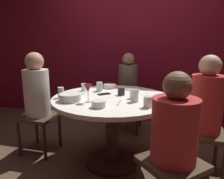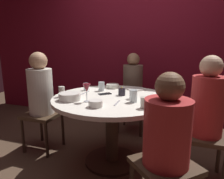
{
  "view_description": "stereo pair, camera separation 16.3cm",
  "coord_description": "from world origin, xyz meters",
  "px_view_note": "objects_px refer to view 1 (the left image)",
  "views": [
    {
      "loc": [
        0.55,
        -2.04,
        1.3
      ],
      "look_at": [
        0.0,
        0.0,
        0.83
      ],
      "focal_mm": 33.25,
      "sensor_mm": 36.0,
      "label": 1
    },
    {
      "loc": [
        0.7,
        -2.0,
        1.3
      ],
      "look_at": [
        0.0,
        0.0,
        0.83
      ],
      "focal_mm": 33.25,
      "sensor_mm": 36.0,
      "label": 2
    }
  ],
  "objects_px": {
    "cell_phone": "(104,94)",
    "bowl_salad_center": "(70,97)",
    "dining_table": "(112,112)",
    "seated_diner_right": "(206,105)",
    "seated_diner_back": "(128,84)",
    "cup_by_right_diner": "(135,96)",
    "cup_near_candle": "(84,87)",
    "cup_center_front": "(148,102)",
    "bowl_small_white": "(110,86)",
    "candle_holder": "(121,92)",
    "dinner_plate": "(133,88)",
    "cup_far_edge": "(100,87)",
    "seated_diner_left": "(37,92)",
    "seated_diner_front_right": "(174,131)",
    "bowl_serving_large": "(99,104)",
    "wine_glass": "(88,89)",
    "cup_by_left_diner": "(61,93)"
  },
  "relations": [
    {
      "from": "cell_phone",
      "to": "bowl_salad_center",
      "type": "xyz_separation_m",
      "value": [
        -0.24,
        -0.34,
        0.03
      ]
    },
    {
      "from": "dining_table",
      "to": "seated_diner_right",
      "type": "xyz_separation_m",
      "value": [
        0.92,
        0.0,
        0.15
      ]
    },
    {
      "from": "seated_diner_back",
      "to": "cup_by_right_diner",
      "type": "distance_m",
      "value": 1.07
    },
    {
      "from": "cup_near_candle",
      "to": "cup_center_front",
      "type": "distance_m",
      "value": 0.93
    },
    {
      "from": "bowl_salad_center",
      "to": "cup_near_candle",
      "type": "height_order",
      "value": "cup_near_candle"
    },
    {
      "from": "cell_phone",
      "to": "cup_near_candle",
      "type": "relative_size",
      "value": 1.62
    },
    {
      "from": "bowl_small_white",
      "to": "cup_center_front",
      "type": "bearing_deg",
      "value": -52.38
    },
    {
      "from": "candle_holder",
      "to": "cup_center_front",
      "type": "distance_m",
      "value": 0.49
    },
    {
      "from": "dinner_plate",
      "to": "bowl_salad_center",
      "type": "bearing_deg",
      "value": -125.99
    },
    {
      "from": "bowl_salad_center",
      "to": "cup_far_edge",
      "type": "relative_size",
      "value": 2.01
    },
    {
      "from": "seated_diner_right",
      "to": "cup_near_candle",
      "type": "distance_m",
      "value": 1.34
    },
    {
      "from": "seated_diner_left",
      "to": "cup_center_front",
      "type": "xyz_separation_m",
      "value": [
        1.31,
        -0.27,
        0.06
      ]
    },
    {
      "from": "cell_phone",
      "to": "cup_center_front",
      "type": "height_order",
      "value": "cup_center_front"
    },
    {
      "from": "seated_diner_front_right",
      "to": "candle_holder",
      "type": "height_order",
      "value": "seated_diner_front_right"
    },
    {
      "from": "seated_diner_right",
      "to": "candle_holder",
      "type": "bearing_deg",
      "value": -6.9
    },
    {
      "from": "bowl_serving_large",
      "to": "cup_center_front",
      "type": "bearing_deg",
      "value": 14.36
    },
    {
      "from": "wine_glass",
      "to": "seated_diner_back",
      "type": "bearing_deg",
      "value": 81.8
    },
    {
      "from": "cell_phone",
      "to": "bowl_serving_large",
      "type": "distance_m",
      "value": 0.48
    },
    {
      "from": "cup_by_left_diner",
      "to": "cup_far_edge",
      "type": "relative_size",
      "value": 1.03
    },
    {
      "from": "dining_table",
      "to": "wine_glass",
      "type": "height_order",
      "value": "wine_glass"
    },
    {
      "from": "bowl_serving_large",
      "to": "cup_by_right_diner",
      "type": "relative_size",
      "value": 1.06
    },
    {
      "from": "cell_phone",
      "to": "bowl_small_white",
      "type": "bearing_deg",
      "value": 139.92
    },
    {
      "from": "seated_diner_right",
      "to": "cup_by_right_diner",
      "type": "relative_size",
      "value": 10.05
    },
    {
      "from": "dining_table",
      "to": "seated_diner_right",
      "type": "bearing_deg",
      "value": 0.0
    },
    {
      "from": "seated_diner_left",
      "to": "bowl_salad_center",
      "type": "relative_size",
      "value": 5.63
    },
    {
      "from": "bowl_small_white",
      "to": "cup_center_front",
      "type": "height_order",
      "value": "cup_center_front"
    },
    {
      "from": "dinner_plate",
      "to": "candle_holder",
      "type": "bearing_deg",
      "value": -102.62
    },
    {
      "from": "seated_diner_back",
      "to": "cup_far_edge",
      "type": "height_order",
      "value": "seated_diner_back"
    },
    {
      "from": "cup_by_right_diner",
      "to": "cup_center_front",
      "type": "relative_size",
      "value": 1.22
    },
    {
      "from": "dinner_plate",
      "to": "bowl_serving_large",
      "type": "distance_m",
      "value": 0.84
    },
    {
      "from": "cell_phone",
      "to": "bowl_salad_center",
      "type": "relative_size",
      "value": 0.65
    },
    {
      "from": "dining_table",
      "to": "cup_far_edge",
      "type": "height_order",
      "value": "cup_far_edge"
    },
    {
      "from": "seated_diner_left",
      "to": "cup_by_right_diner",
      "type": "height_order",
      "value": "seated_diner_left"
    },
    {
      "from": "cup_by_left_diner",
      "to": "cup_far_edge",
      "type": "height_order",
      "value": "cup_by_left_diner"
    },
    {
      "from": "seated_diner_back",
      "to": "bowl_small_white",
      "type": "bearing_deg",
      "value": -16.16
    },
    {
      "from": "bowl_serving_large",
      "to": "cup_by_right_diner",
      "type": "height_order",
      "value": "cup_by_right_diner"
    },
    {
      "from": "cup_far_edge",
      "to": "seated_diner_back",
      "type": "bearing_deg",
      "value": 72.57
    },
    {
      "from": "cup_center_front",
      "to": "cup_by_left_diner",
      "type": "bearing_deg",
      "value": 173.5
    },
    {
      "from": "seated_diner_front_right",
      "to": "cup_by_right_diner",
      "type": "xyz_separation_m",
      "value": [
        -0.36,
        0.5,
        0.11
      ]
    },
    {
      "from": "seated_diner_right",
      "to": "cup_by_right_diner",
      "type": "bearing_deg",
      "value": 10.07
    },
    {
      "from": "seated_diner_back",
      "to": "dinner_plate",
      "type": "distance_m",
      "value": 0.5
    },
    {
      "from": "cup_far_edge",
      "to": "bowl_serving_large",
      "type": "bearing_deg",
      "value": -72.26
    },
    {
      "from": "seated_diner_back",
      "to": "seated_diner_front_right",
      "type": "height_order",
      "value": "seated_diner_back"
    },
    {
      "from": "cup_by_left_diner",
      "to": "dining_table",
      "type": "bearing_deg",
      "value": 18.88
    },
    {
      "from": "seated_diner_front_right",
      "to": "dinner_plate",
      "type": "xyz_separation_m",
      "value": [
        -0.47,
        1.06,
        0.06
      ]
    },
    {
      "from": "seated_diner_right",
      "to": "dining_table",
      "type": "bearing_deg",
      "value": 0.0
    },
    {
      "from": "seated_diner_back",
      "to": "seated_diner_right",
      "type": "distance_m",
      "value": 1.3
    },
    {
      "from": "seated_diner_front_right",
      "to": "cup_by_left_diner",
      "type": "distance_m",
      "value": 1.21
    },
    {
      "from": "cup_by_right_diner",
      "to": "cell_phone",
      "type": "bearing_deg",
      "value": 151.29
    },
    {
      "from": "seated_diner_left",
      "to": "bowl_serving_large",
      "type": "distance_m",
      "value": 0.97
    }
  ]
}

